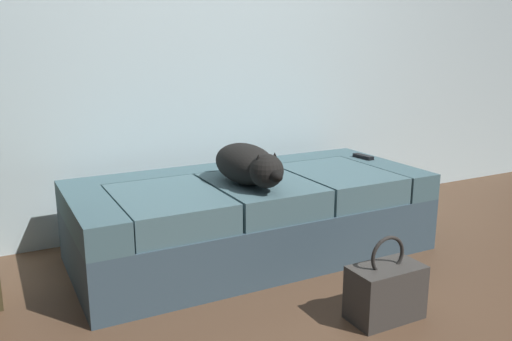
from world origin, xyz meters
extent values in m
plane|color=brown|center=(0.00, 0.00, 0.00)|extent=(10.00, 10.00, 0.00)
cube|color=silver|center=(0.00, 1.64, 1.40)|extent=(6.40, 0.10, 2.80)
cube|color=#394E5D|center=(0.00, 0.98, 0.15)|extent=(1.95, 0.87, 0.30)
cube|color=#43626A|center=(-0.87, 0.98, 0.37)|extent=(0.20, 0.87, 0.15)
cube|color=#43626A|center=(0.87, 0.98, 0.37)|extent=(0.20, 0.87, 0.15)
cube|color=#43626A|center=(0.00, 1.32, 0.37)|extent=(1.55, 0.20, 0.15)
cube|color=#496971|center=(-0.52, 0.88, 0.37)|extent=(0.50, 0.65, 0.15)
cube|color=#496971|center=(0.00, 0.88, 0.37)|extent=(0.50, 0.65, 0.15)
cube|color=#496971|center=(0.52, 0.88, 0.37)|extent=(0.50, 0.65, 0.15)
ellipsoid|color=black|center=(-0.08, 0.90, 0.55)|extent=(0.28, 0.47, 0.21)
sphere|color=black|center=(-0.07, 0.68, 0.56)|extent=(0.17, 0.17, 0.17)
ellipsoid|color=black|center=(-0.07, 0.61, 0.55)|extent=(0.07, 0.10, 0.06)
cone|color=black|center=(-0.03, 0.68, 0.62)|extent=(0.04, 0.04, 0.05)
cone|color=black|center=(-0.12, 0.68, 0.62)|extent=(0.04, 0.04, 0.05)
ellipsoid|color=black|center=(-0.04, 1.11, 0.56)|extent=(0.18, 0.13, 0.05)
cube|color=black|center=(0.86, 1.09, 0.46)|extent=(0.06, 0.15, 0.02)
cube|color=#3C3935|center=(0.18, 0.07, 0.12)|extent=(0.32, 0.18, 0.24)
torus|color=#2A2825|center=(0.18, 0.07, 0.29)|extent=(0.18, 0.02, 0.18)
camera|label=1|loc=(-1.28, -1.51, 1.16)|focal=36.83mm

